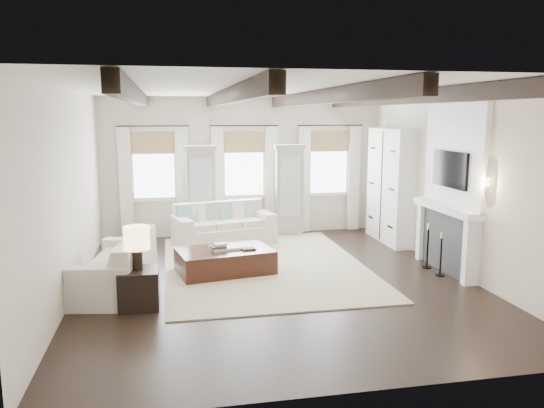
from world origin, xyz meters
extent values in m
plane|color=black|center=(0.00, 0.00, 0.00)|extent=(7.50, 7.50, 0.00)
cube|color=beige|center=(0.00, 3.75, 1.60)|extent=(6.50, 0.04, 3.20)
cube|color=beige|center=(0.00, -3.75, 1.60)|extent=(6.50, 0.04, 3.20)
cube|color=beige|center=(-3.25, 0.00, 1.60)|extent=(0.04, 7.50, 3.20)
cube|color=beige|center=(3.25, 0.00, 1.60)|extent=(0.04, 7.50, 3.20)
cube|color=white|center=(0.00, 0.00, 3.20)|extent=(6.50, 7.50, 0.04)
cube|color=black|center=(-2.20, 0.00, 3.08)|extent=(0.16, 7.40, 0.22)
cube|color=black|center=(-0.75, 0.00, 3.08)|extent=(0.16, 7.40, 0.22)
cube|color=black|center=(0.75, 0.00, 3.08)|extent=(0.16, 7.40, 0.22)
cube|color=black|center=(2.20, 0.00, 3.08)|extent=(0.16, 7.40, 0.22)
cube|color=white|center=(-2.05, 3.72, 1.65)|extent=(0.90, 0.03, 1.45)
cube|color=#9A7E4F|center=(-2.05, 3.66, 2.18)|extent=(0.94, 0.04, 0.50)
cube|color=white|center=(-2.67, 3.62, 1.27)|extent=(0.28, 0.08, 2.50)
cube|color=white|center=(-1.43, 3.62, 1.27)|extent=(0.28, 0.08, 2.50)
cylinder|color=black|center=(-2.05, 3.61, 2.55)|extent=(1.60, 0.02, 0.02)
cube|color=white|center=(0.00, 3.72, 1.65)|extent=(0.90, 0.03, 1.45)
cube|color=#9A7E4F|center=(0.00, 3.66, 2.18)|extent=(0.94, 0.04, 0.50)
cube|color=white|center=(-0.62, 3.62, 1.27)|extent=(0.28, 0.08, 2.50)
cube|color=white|center=(0.62, 3.62, 1.27)|extent=(0.28, 0.08, 2.50)
cylinder|color=black|center=(0.00, 3.61, 2.55)|extent=(1.60, 0.02, 0.02)
cube|color=white|center=(2.05, 3.72, 1.65)|extent=(0.90, 0.03, 1.45)
cube|color=#9A7E4F|center=(2.05, 3.66, 2.18)|extent=(0.94, 0.04, 0.50)
cube|color=white|center=(1.43, 3.62, 1.27)|extent=(0.28, 0.08, 2.50)
cube|color=white|center=(2.67, 3.62, 1.27)|extent=(0.28, 0.08, 2.50)
cylinder|color=black|center=(2.05, 3.61, 2.55)|extent=(1.60, 0.02, 0.02)
cube|color=#A79D93|center=(-1.02, 3.53, 1.00)|extent=(0.64, 0.38, 2.00)
cube|color=#B2B7BA|center=(-1.02, 3.33, 1.15)|extent=(0.48, 0.02, 1.40)
cube|color=#A79D93|center=(-1.02, 3.53, 2.06)|extent=(0.70, 0.42, 0.12)
cube|color=#A79D93|center=(1.02, 3.53, 1.00)|extent=(0.64, 0.38, 2.00)
cube|color=#B2B7BA|center=(1.02, 3.33, 1.15)|extent=(0.48, 0.02, 1.40)
cube|color=#A79D93|center=(1.02, 3.53, 2.06)|extent=(0.70, 0.42, 0.12)
cube|color=#2D2D30|center=(3.16, 0.00, 0.55)|extent=(0.18, 1.50, 1.10)
cube|color=black|center=(3.13, 0.00, 0.40)|extent=(0.10, 0.90, 0.70)
cube|color=white|center=(3.12, -0.82, 0.55)|extent=(0.26, 0.14, 1.10)
cube|color=white|center=(3.12, 0.82, 0.55)|extent=(0.26, 0.14, 1.10)
cube|color=white|center=(3.09, 0.00, 1.16)|extent=(0.32, 1.90, 0.12)
cube|color=white|center=(3.20, 0.00, 2.10)|extent=(0.10, 1.90, 1.80)
cube|color=black|center=(3.13, 0.00, 1.85)|extent=(0.07, 1.10, 0.64)
cylinder|color=#FFD899|center=(3.15, -1.05, 1.75)|extent=(0.10, 0.10, 0.14)
cube|color=silver|center=(3.05, 2.35, 1.25)|extent=(0.40, 1.70, 2.50)
cube|color=black|center=(2.84, 2.35, 1.25)|extent=(0.01, 0.02, 2.40)
cube|color=#B9AE90|center=(-0.03, 0.96, 0.01)|extent=(3.65, 4.94, 0.02)
cube|color=silver|center=(-0.58, 2.73, 0.20)|extent=(2.28, 1.42, 0.40)
cube|color=silver|center=(-0.67, 3.09, 0.65)|extent=(2.01, 0.68, 0.50)
cube|color=silver|center=(-1.49, 2.52, 0.53)|extent=(0.46, 0.94, 0.26)
cube|color=silver|center=(0.32, 2.95, 0.53)|extent=(0.46, 0.94, 0.26)
cube|color=silver|center=(-1.14, 2.55, 0.47)|extent=(0.69, 0.72, 0.14)
cube|color=silver|center=(-0.57, 2.68, 0.47)|extent=(0.69, 0.72, 0.14)
cube|color=silver|center=(-0.01, 2.82, 0.47)|extent=(0.69, 0.72, 0.14)
cube|color=#6F99A8|center=(-1.36, 2.75, 0.68)|extent=(0.46, 0.31, 0.44)
cube|color=silver|center=(-1.07, 2.82, 0.68)|extent=(0.46, 0.31, 0.44)
cube|color=#BBB1A1|center=(-0.78, 2.89, 0.68)|extent=(0.46, 0.31, 0.44)
cube|color=#6F99A8|center=(-0.48, 2.96, 0.68)|extent=(0.46, 0.31, 0.44)
cube|color=silver|center=(-0.19, 3.03, 0.68)|extent=(0.46, 0.31, 0.44)
cube|color=#BBB1A1|center=(0.10, 3.10, 0.68)|extent=(0.46, 0.31, 0.44)
cube|color=silver|center=(-2.62, 0.03, 0.20)|extent=(1.28, 2.19, 0.39)
cube|color=silver|center=(-2.27, -0.03, 0.64)|extent=(0.56, 1.97, 0.49)
cube|color=silver|center=(-2.46, 0.92, 0.52)|extent=(0.91, 0.41, 0.25)
cube|color=silver|center=(-2.78, -0.86, 0.52)|extent=(0.91, 0.41, 0.25)
cube|color=silver|center=(-2.57, 0.60, 0.46)|extent=(0.67, 0.64, 0.14)
cube|color=silver|center=(-2.67, 0.04, 0.46)|extent=(0.67, 0.64, 0.14)
cube|color=silver|center=(-2.77, -0.52, 0.46)|extent=(0.67, 0.64, 0.14)
cube|color=#6F99A8|center=(-2.30, 0.72, 0.67)|extent=(0.28, 0.44, 0.43)
cube|color=silver|center=(-2.36, 0.36, 0.67)|extent=(0.28, 0.44, 0.43)
cube|color=#BBB1A1|center=(-2.43, 0.00, 0.67)|extent=(0.28, 0.44, 0.43)
cube|color=#6F99A8|center=(-2.49, -0.36, 0.67)|extent=(0.28, 0.44, 0.43)
cube|color=silver|center=(-2.56, -0.73, 0.67)|extent=(0.28, 0.44, 0.43)
cube|color=black|center=(-0.80, 0.66, 0.21)|extent=(1.79, 1.30, 0.43)
cube|color=white|center=(-0.78, 0.72, 0.45)|extent=(0.56, 0.46, 0.04)
cube|color=#262628|center=(-0.91, 0.61, 0.49)|extent=(0.29, 0.24, 0.04)
cube|color=beige|center=(-0.86, 0.68, 0.52)|extent=(0.25, 0.21, 0.03)
cube|color=#262628|center=(-0.39, 0.56, 0.44)|extent=(0.27, 0.22, 0.03)
cube|color=black|center=(-2.22, -0.82, 0.29)|extent=(0.57, 0.57, 0.57)
cylinder|color=black|center=(-2.22, -0.82, 0.73)|extent=(0.15, 0.15, 0.31)
cylinder|color=#F9D89E|center=(-2.22, -0.82, 1.05)|extent=(0.37, 0.37, 0.33)
cube|color=black|center=(-1.13, 3.67, 0.31)|extent=(0.41, 0.41, 0.62)
cylinder|color=black|center=(-1.13, 3.67, 0.77)|extent=(0.14, 0.14, 0.31)
cylinder|color=#F9D89E|center=(-1.13, 3.67, 1.09)|extent=(0.37, 0.37, 0.33)
cylinder|color=black|center=(2.90, -0.25, 0.01)|extent=(0.16, 0.16, 0.02)
cylinder|color=black|center=(2.90, -0.25, 0.34)|extent=(0.03, 0.03, 0.69)
cylinder|color=beige|center=(2.90, -0.25, 0.73)|extent=(0.06, 0.06, 0.10)
cylinder|color=black|center=(2.90, 0.24, 0.01)|extent=(0.17, 0.17, 0.02)
cylinder|color=black|center=(2.90, 0.24, 0.37)|extent=(0.03, 0.03, 0.74)
cylinder|color=beige|center=(2.90, 0.24, 0.78)|extent=(0.06, 0.06, 0.11)
camera|label=1|loc=(-1.75, -8.48, 2.79)|focal=35.00mm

